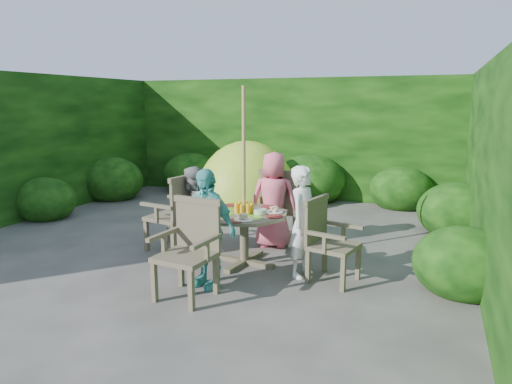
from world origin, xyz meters
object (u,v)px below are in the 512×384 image
at_px(child_back, 274,200).
at_px(dome_tent, 246,206).
at_px(parasol_pole, 244,178).
at_px(garden_chair_left, 176,212).
at_px(child_right, 303,222).
at_px(child_left, 193,211).
at_px(garden_chair_right, 328,239).
at_px(patio_table, 244,221).
at_px(child_front, 206,228).
at_px(garden_chair_front, 190,247).
at_px(garden_chair_back, 283,205).

relative_size(child_back, dome_tent, 0.52).
bearing_deg(child_back, parasol_pole, 73.17).
xyz_separation_m(garden_chair_left, child_right, (1.87, -0.26, 0.11)).
bearing_deg(child_left, parasol_pole, 81.31).
bearing_deg(garden_chair_right, patio_table, 95.10).
relative_size(garden_chair_right, child_front, 0.69).
bearing_deg(garden_chair_front, parasol_pole, 87.21).
bearing_deg(patio_table, garden_chair_back, 81.93).
bearing_deg(garden_chair_back, child_right, 121.62).
distance_m(child_left, child_back, 1.13).
xyz_separation_m(parasol_pole, garden_chair_right, (1.09, -0.14, -0.61)).
xyz_separation_m(patio_table, child_back, (0.11, 0.79, 0.12)).
xyz_separation_m(child_front, dome_tent, (-1.14, 3.83, -0.66)).
xyz_separation_m(parasol_pole, garden_chair_front, (-0.15, -1.08, -0.58)).
bearing_deg(child_front, garden_chair_right, 41.84).
height_order(garden_chair_back, dome_tent, dome_tent).
distance_m(patio_table, dome_tent, 3.33).
bearing_deg(child_left, child_front, 36.31).
bearing_deg(child_front, parasol_pole, 95.56).
height_order(child_left, dome_tent, dome_tent).
bearing_deg(garden_chair_front, child_back, 87.29).
xyz_separation_m(garden_chair_right, garden_chair_left, (-2.17, 0.29, 0.05)).
distance_m(garden_chair_right, garden_chair_left, 2.19).
relative_size(garden_chair_left, child_front, 0.77).
height_order(garden_chair_back, child_left, child_left).
distance_m(garden_chair_right, child_right, 0.34).
relative_size(garden_chair_right, garden_chair_back, 0.89).
xyz_separation_m(patio_table, child_right, (0.79, -0.11, 0.09)).
height_order(child_right, child_front, child_front).
relative_size(patio_table, dome_tent, 0.50).
distance_m(parasol_pole, dome_tent, 3.46).
height_order(child_right, child_back, child_back).
bearing_deg(garden_chair_right, child_back, 58.97).
bearing_deg(child_back, garden_chair_back, -108.24).
distance_m(garden_chair_right, child_left, 1.90).
bearing_deg(child_left, patio_table, 81.37).
bearing_deg(dome_tent, patio_table, -67.76).
relative_size(parasol_pole, garden_chair_right, 2.41).
relative_size(garden_chair_right, child_left, 0.77).
bearing_deg(garden_chair_front, patio_table, 87.00).
xyz_separation_m(parasol_pole, child_back, (0.11, 0.79, -0.43)).
distance_m(garden_chair_front, child_front, 0.32).
height_order(patio_table, garden_chair_back, garden_chair_back).
bearing_deg(garden_chair_left, patio_table, 90.31).
distance_m(garden_chair_back, child_front, 1.89).
distance_m(parasol_pole, child_back, 0.91).
relative_size(child_left, child_front, 0.90).
xyz_separation_m(parasol_pole, child_left, (-0.79, 0.11, -0.51)).
bearing_deg(parasol_pole, garden_chair_back, 81.73).
bearing_deg(garden_chair_right, child_right, 96.09).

